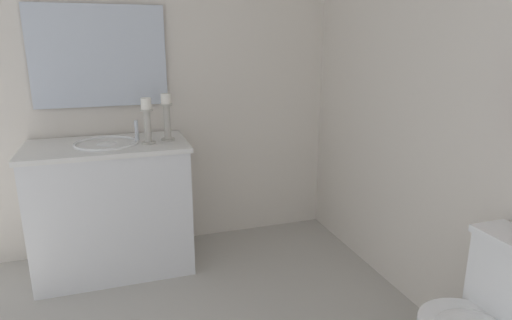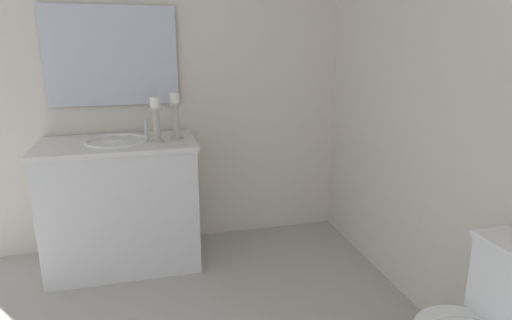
{
  "view_description": "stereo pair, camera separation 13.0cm",
  "coord_description": "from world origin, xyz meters",
  "px_view_note": "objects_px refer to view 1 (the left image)",
  "views": [
    {
      "loc": [
        1.74,
        -0.19,
        1.5
      ],
      "look_at": [
        -0.16,
        0.44,
        0.95
      ],
      "focal_mm": 30.59,
      "sensor_mm": 36.0,
      "label": 1
    },
    {
      "loc": [
        1.78,
        -0.06,
        1.5
      ],
      "look_at": [
        -0.16,
        0.44,
        0.95
      ],
      "focal_mm": 30.59,
      "sensor_mm": 36.0,
      "label": 2
    }
  ],
  "objects_px": {
    "vanity_cabinet": "(112,207)",
    "mirror": "(99,56)",
    "candle_holder_tall": "(167,116)",
    "candle_holder_short": "(147,120)",
    "sink_basin": "(107,150)"
  },
  "relations": [
    {
      "from": "vanity_cabinet",
      "to": "candle_holder_short",
      "type": "bearing_deg",
      "value": 74.59
    },
    {
      "from": "vanity_cabinet",
      "to": "mirror",
      "type": "xyz_separation_m",
      "value": [
        -0.28,
        0.0,
        0.96
      ]
    },
    {
      "from": "candle_holder_tall",
      "to": "candle_holder_short",
      "type": "relative_size",
      "value": 1.05
    },
    {
      "from": "vanity_cabinet",
      "to": "candle_holder_tall",
      "type": "height_order",
      "value": "candle_holder_tall"
    },
    {
      "from": "sink_basin",
      "to": "mirror",
      "type": "relative_size",
      "value": 0.46
    },
    {
      "from": "sink_basin",
      "to": "vanity_cabinet",
      "type": "bearing_deg",
      "value": -90.0
    },
    {
      "from": "vanity_cabinet",
      "to": "mirror",
      "type": "height_order",
      "value": "mirror"
    },
    {
      "from": "mirror",
      "to": "candle_holder_short",
      "type": "bearing_deg",
      "value": 36.12
    },
    {
      "from": "sink_basin",
      "to": "candle_holder_tall",
      "type": "bearing_deg",
      "value": 88.03
    },
    {
      "from": "sink_basin",
      "to": "candle_holder_short",
      "type": "height_order",
      "value": "candle_holder_short"
    },
    {
      "from": "sink_basin",
      "to": "mirror",
      "type": "height_order",
      "value": "mirror"
    },
    {
      "from": "sink_basin",
      "to": "candle_holder_tall",
      "type": "height_order",
      "value": "candle_holder_tall"
    },
    {
      "from": "mirror",
      "to": "candle_holder_short",
      "type": "distance_m",
      "value": 0.58
    },
    {
      "from": "sink_basin",
      "to": "candle_holder_short",
      "type": "xyz_separation_m",
      "value": [
        0.07,
        0.25,
        0.19
      ]
    },
    {
      "from": "candle_holder_short",
      "to": "vanity_cabinet",
      "type": "bearing_deg",
      "value": -105.41
    }
  ]
}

